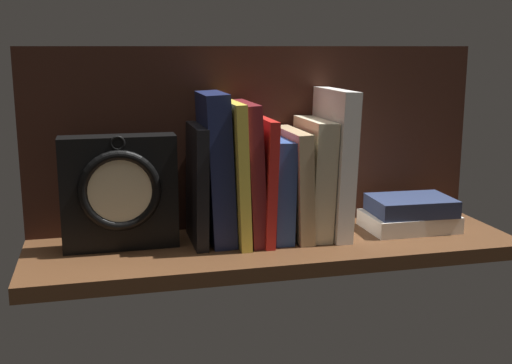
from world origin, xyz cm
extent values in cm
cube|color=#4C2D19|center=(0.00, 0.00, -1.25)|extent=(84.68, 24.97, 2.50)
cube|color=black|center=(0.00, 11.89, 16.67)|extent=(84.68, 1.20, 33.34)
cube|color=black|center=(-13.00, 3.06, 10.17)|extent=(2.42, 13.02, 20.38)
cube|color=#192147|center=(-9.70, 3.06, 12.87)|extent=(5.04, 12.49, 25.89)
cube|color=gold|center=(-6.50, 3.06, 12.13)|extent=(2.63, 16.45, 24.30)
cube|color=maroon|center=(-4.06, 3.06, 12.00)|extent=(3.56, 14.85, 24.09)
cube|color=red|center=(-1.69, 3.06, 10.69)|extent=(2.41, 16.06, 21.42)
cube|color=#2D4C8E|center=(1.09, 3.06, 8.86)|extent=(3.70, 13.54, 17.80)
cube|color=tan|center=(4.32, 3.06, 9.52)|extent=(3.19, 15.24, 19.11)
cube|color=beige|center=(7.82, 3.06, 10.38)|extent=(4.61, 14.13, 20.89)
cube|color=silver|center=(11.52, 3.06, 12.98)|extent=(3.89, 16.04, 26.04)
cube|color=black|center=(-26.02, 3.23, 9.50)|extent=(19.01, 5.24, 19.01)
torus|color=black|center=(-26.02, 0.21, 10.46)|extent=(13.40, 1.65, 13.40)
cylinder|color=beige|center=(-26.02, 0.21, 10.46)|extent=(10.81, 0.60, 10.81)
cube|color=black|center=(-25.34, -0.29, 11.59)|extent=(1.63, 0.30, 2.42)
cube|color=black|center=(-24.03, -0.29, 9.75)|extent=(4.08, 0.30, 1.72)
torus|color=black|center=(-26.02, 0.61, 18.16)|extent=(2.44, 0.44, 2.44)
cube|color=beige|center=(26.34, 1.61, 1.51)|extent=(16.20, 11.13, 3.01)
cube|color=#232D4C|center=(26.49, 1.36, 4.55)|extent=(15.09, 11.27, 3.07)
camera|label=1|loc=(-29.08, -103.18, 33.27)|focal=45.03mm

